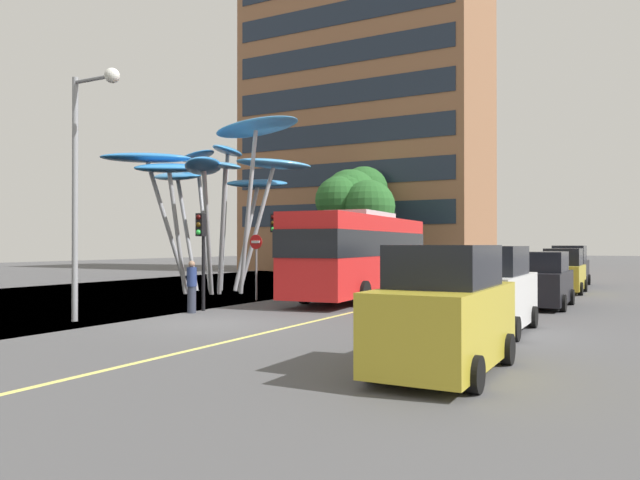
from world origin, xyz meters
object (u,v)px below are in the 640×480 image
at_px(street_lamp, 85,162).
at_px(leaf_sculpture, 214,168).
at_px(traffic_light_kerb_near, 202,240).
at_px(red_bus, 362,251).
at_px(car_parked_near, 445,313).
at_px(car_far_side, 570,267).
at_px(car_parked_far, 542,281).
at_px(car_parked_mid, 490,292).
at_px(pedestrian, 192,287).
at_px(car_side_street, 563,272).
at_px(traffic_light_kerb_far, 275,237).
at_px(no_entry_sign, 256,257).

bearing_deg(street_lamp, leaf_sculpture, 108.86).
bearing_deg(traffic_light_kerb_near, street_lamp, -106.09).
bearing_deg(red_bus, traffic_light_kerb_near, -111.83).
distance_m(car_parked_near, car_far_side, 25.66).
distance_m(traffic_light_kerb_near, car_parked_far, 12.52).
height_order(red_bus, leaf_sculpture, leaf_sculpture).
bearing_deg(leaf_sculpture, car_parked_mid, -25.56).
xyz_separation_m(street_lamp, pedestrian, (1.23, 3.37, -3.89)).
bearing_deg(car_side_street, traffic_light_kerb_far, -140.49).
distance_m(red_bus, no_entry_sign, 4.56).
distance_m(red_bus, street_lamp, 12.18).
xyz_separation_m(traffic_light_kerb_far, car_parked_mid, (10.46, -5.78, -1.57)).
relative_size(car_side_street, no_entry_sign, 1.40).
bearing_deg(car_far_side, red_bus, -119.00).
height_order(red_bus, car_far_side, red_bus).
relative_size(red_bus, car_parked_mid, 2.70).
bearing_deg(traffic_light_kerb_far, car_side_street, 39.51).
bearing_deg(pedestrian, traffic_light_kerb_near, 97.85).
relative_size(red_bus, traffic_light_kerb_far, 3.21).
bearing_deg(car_parked_mid, traffic_light_kerb_far, 151.09).
xyz_separation_m(leaf_sculpture, street_lamp, (3.70, -10.83, -1.23)).
bearing_deg(traffic_light_kerb_near, pedestrian, -82.15).
bearing_deg(street_lamp, traffic_light_kerb_far, 86.18).
height_order(car_far_side, street_lamp, street_lamp).
bearing_deg(car_parked_far, car_parked_mid, -92.34).
distance_m(street_lamp, pedestrian, 5.30).
bearing_deg(car_side_street, leaf_sculpture, -153.43).
bearing_deg(car_parked_mid, car_parked_near, -85.79).
distance_m(leaf_sculpture, car_side_street, 17.54).
xyz_separation_m(car_parked_mid, no_entry_sign, (-10.53, 4.43, 0.74)).
height_order(leaf_sculpture, car_parked_far, leaf_sculpture).
height_order(car_parked_near, street_lamp, street_lamp).
bearing_deg(leaf_sculpture, street_lamp, -71.14).
xyz_separation_m(car_parked_mid, pedestrian, (-9.87, -0.38, -0.17)).
bearing_deg(leaf_sculpture, car_parked_far, 0.73).
xyz_separation_m(traffic_light_kerb_far, car_side_street, (10.70, 8.82, -1.65)).
relative_size(traffic_light_kerb_far, no_entry_sign, 1.34).
bearing_deg(red_bus, no_entry_sign, -139.19).
bearing_deg(pedestrian, car_parked_near, -26.75).
bearing_deg(car_parked_far, car_side_street, 90.51).
height_order(car_parked_mid, no_entry_sign, no_entry_sign).
relative_size(traffic_light_kerb_far, car_parked_near, 0.88).
bearing_deg(car_parked_near, car_side_street, 90.51).
xyz_separation_m(traffic_light_kerb_near, car_side_street, (10.18, 14.36, -1.49)).
height_order(red_bus, no_entry_sign, red_bus).
relative_size(car_parked_near, car_far_side, 1.05).
bearing_deg(car_parked_far, car_parked_near, -89.50).
bearing_deg(car_parked_near, traffic_light_kerb_near, 150.79).
bearing_deg(street_lamp, car_side_street, 58.30).
distance_m(street_lamp, no_entry_sign, 8.72).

